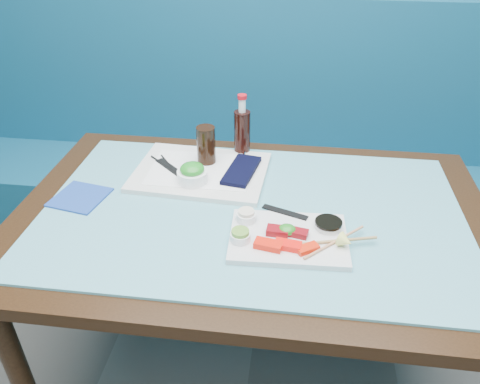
# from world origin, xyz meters

# --- Properties ---
(booth_bench) EXTENTS (3.00, 0.56, 1.17)m
(booth_bench) POSITION_xyz_m (0.00, 2.29, 0.37)
(booth_bench) COLOR navy
(booth_bench) RESTS_ON ground
(dining_table) EXTENTS (1.40, 0.90, 0.75)m
(dining_table) POSITION_xyz_m (0.00, 1.45, 0.67)
(dining_table) COLOR black
(dining_table) RESTS_ON ground
(glass_top) EXTENTS (1.22, 0.76, 0.01)m
(glass_top) POSITION_xyz_m (0.00, 1.45, 0.75)
(glass_top) COLOR #58A2B1
(glass_top) RESTS_ON dining_table
(sashimi_plate) EXTENTS (0.32, 0.23, 0.02)m
(sashimi_plate) POSITION_xyz_m (0.11, 1.32, 0.77)
(sashimi_plate) COLOR silver
(sashimi_plate) RESTS_ON glass_top
(salmon_left) EXTENTS (0.08, 0.05, 0.02)m
(salmon_left) POSITION_xyz_m (0.06, 1.27, 0.78)
(salmon_left) COLOR red
(salmon_left) RESTS_ON sashimi_plate
(salmon_mid) EXTENTS (0.07, 0.04, 0.02)m
(salmon_mid) POSITION_xyz_m (0.11, 1.27, 0.78)
(salmon_mid) COLOR #FF130A
(salmon_mid) RESTS_ON sashimi_plate
(salmon_right) EXTENTS (0.06, 0.06, 0.01)m
(salmon_right) POSITION_xyz_m (0.16, 1.27, 0.78)
(salmon_right) COLOR red
(salmon_right) RESTS_ON sashimi_plate
(tuna_left) EXTENTS (0.06, 0.04, 0.02)m
(tuna_left) POSITION_xyz_m (0.08, 1.33, 0.78)
(tuna_left) COLOR maroon
(tuna_left) RESTS_ON sashimi_plate
(tuna_right) EXTENTS (0.06, 0.04, 0.02)m
(tuna_right) POSITION_xyz_m (0.14, 1.33, 0.78)
(tuna_right) COLOR maroon
(tuna_right) RESTS_ON sashimi_plate
(seaweed_garnish) EXTENTS (0.06, 0.06, 0.03)m
(seaweed_garnish) POSITION_xyz_m (0.11, 1.33, 0.79)
(seaweed_garnish) COLOR #21771B
(seaweed_garnish) RESTS_ON sashimi_plate
(ramekin_wasabi) EXTENTS (0.06, 0.06, 0.02)m
(ramekin_wasabi) POSITION_xyz_m (-0.01, 1.29, 0.79)
(ramekin_wasabi) COLOR white
(ramekin_wasabi) RESTS_ON sashimi_plate
(wasabi_fill) EXTENTS (0.05, 0.05, 0.01)m
(wasabi_fill) POSITION_xyz_m (-0.01, 1.29, 0.80)
(wasabi_fill) COLOR #609630
(wasabi_fill) RESTS_ON ramekin_wasabi
(ramekin_ginger) EXTENTS (0.07, 0.07, 0.02)m
(ramekin_ginger) POSITION_xyz_m (-0.01, 1.38, 0.79)
(ramekin_ginger) COLOR white
(ramekin_ginger) RESTS_ON sashimi_plate
(ginger_fill) EXTENTS (0.05, 0.05, 0.01)m
(ginger_fill) POSITION_xyz_m (-0.01, 1.38, 0.80)
(ginger_fill) COLOR beige
(ginger_fill) RESTS_ON ramekin_ginger
(soy_dish) EXTENTS (0.07, 0.07, 0.01)m
(soy_dish) POSITION_xyz_m (0.22, 1.37, 0.78)
(soy_dish) COLOR silver
(soy_dish) RESTS_ON sashimi_plate
(soy_fill) EXTENTS (0.09, 0.09, 0.01)m
(soy_fill) POSITION_xyz_m (0.22, 1.37, 0.79)
(soy_fill) COLOR black
(soy_fill) RESTS_ON soy_dish
(lemon_wedge) EXTENTS (0.05, 0.05, 0.04)m
(lemon_wedge) POSITION_xyz_m (0.26, 1.29, 0.79)
(lemon_wedge) COLOR #FFFE78
(lemon_wedge) RESTS_ON sashimi_plate
(chopstick_sleeve) EXTENTS (0.13, 0.07, 0.00)m
(chopstick_sleeve) POSITION_xyz_m (0.10, 1.43, 0.78)
(chopstick_sleeve) COLOR black
(chopstick_sleeve) RESTS_ON sashimi_plate
(wooden_chopstick_a) EXTENTS (0.24, 0.07, 0.01)m
(wooden_chopstick_a) POSITION_xyz_m (0.22, 1.31, 0.78)
(wooden_chopstick_a) COLOR #997748
(wooden_chopstick_a) RESTS_ON sashimi_plate
(wooden_chopstick_b) EXTENTS (0.16, 0.16, 0.01)m
(wooden_chopstick_b) POSITION_xyz_m (0.23, 1.31, 0.78)
(wooden_chopstick_b) COLOR tan
(wooden_chopstick_b) RESTS_ON sashimi_plate
(serving_tray) EXTENTS (0.44, 0.34, 0.02)m
(serving_tray) POSITION_xyz_m (-0.19, 1.63, 0.77)
(serving_tray) COLOR silver
(serving_tray) RESTS_ON glass_top
(paper_placemat) EXTENTS (0.33, 0.23, 0.00)m
(paper_placemat) POSITION_xyz_m (-0.19, 1.63, 0.77)
(paper_placemat) COLOR white
(paper_placemat) RESTS_ON serving_tray
(seaweed_bowl) EXTENTS (0.10, 0.10, 0.04)m
(seaweed_bowl) POSITION_xyz_m (-0.20, 1.56, 0.79)
(seaweed_bowl) COLOR white
(seaweed_bowl) RESTS_ON serving_tray
(seaweed_salad) EXTENTS (0.09, 0.09, 0.04)m
(seaweed_salad) POSITION_xyz_m (-0.20, 1.56, 0.82)
(seaweed_salad) COLOR #1E8420
(seaweed_salad) RESTS_ON seaweed_bowl
(cola_glass) EXTENTS (0.08, 0.08, 0.13)m
(cola_glass) POSITION_xyz_m (-0.18, 1.69, 0.84)
(cola_glass) COLOR black
(cola_glass) RESTS_ON serving_tray
(navy_pouch) EXTENTS (0.11, 0.20, 0.01)m
(navy_pouch) POSITION_xyz_m (-0.05, 1.63, 0.78)
(navy_pouch) COLOR black
(navy_pouch) RESTS_ON serving_tray
(fork) EXTENTS (0.01, 0.09, 0.01)m
(fork) POSITION_xyz_m (-0.06, 1.74, 0.78)
(fork) COLOR white
(fork) RESTS_ON serving_tray
(black_chopstick_a) EXTENTS (0.18, 0.15, 0.01)m
(black_chopstick_a) POSITION_xyz_m (-0.29, 1.62, 0.78)
(black_chopstick_a) COLOR black
(black_chopstick_a) RESTS_ON serving_tray
(black_chopstick_b) EXTENTS (0.13, 0.17, 0.01)m
(black_chopstick_b) POSITION_xyz_m (-0.28, 1.62, 0.78)
(black_chopstick_b) COLOR black
(black_chopstick_b) RESTS_ON serving_tray
(tray_sleeve) EXTENTS (0.14, 0.13, 0.00)m
(tray_sleeve) POSITION_xyz_m (-0.28, 1.62, 0.78)
(tray_sleeve) COLOR black
(tray_sleeve) RESTS_ON serving_tray
(cola_bottle_body) EXTENTS (0.06, 0.06, 0.16)m
(cola_bottle_body) POSITION_xyz_m (-0.07, 1.79, 0.84)
(cola_bottle_body) COLOR black
(cola_bottle_body) RESTS_ON glass_top
(cola_bottle_neck) EXTENTS (0.03, 0.03, 0.05)m
(cola_bottle_neck) POSITION_xyz_m (-0.07, 1.79, 0.94)
(cola_bottle_neck) COLOR white
(cola_bottle_neck) RESTS_ON cola_bottle_body
(cola_bottle_cap) EXTENTS (0.04, 0.04, 0.01)m
(cola_bottle_cap) POSITION_xyz_m (-0.07, 1.79, 0.97)
(cola_bottle_cap) COLOR red
(cola_bottle_cap) RESTS_ON cola_bottle_neck
(blue_napkin) EXTENTS (0.17, 0.17, 0.01)m
(blue_napkin) POSITION_xyz_m (-0.53, 1.45, 0.76)
(blue_napkin) COLOR navy
(blue_napkin) RESTS_ON glass_top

